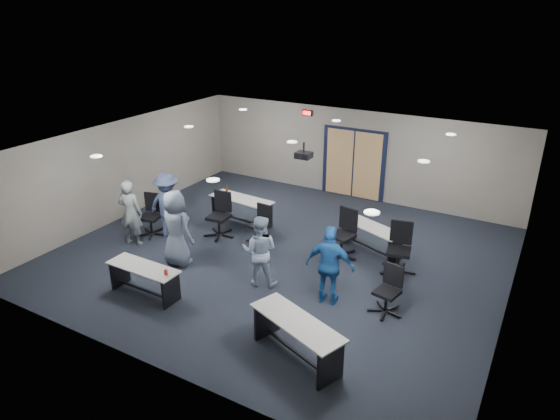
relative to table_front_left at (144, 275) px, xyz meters
The scene contains 25 objects.
floor 3.34m from the table_front_left, 61.55° to the left, with size 10.00×10.00×0.00m, color black.
back_wall 7.63m from the table_front_left, 77.98° to the left, with size 10.00×0.04×2.70m, color gray.
front_wall 2.41m from the table_front_left, 45.15° to the right, with size 10.00×0.04×2.70m, color gray.
left_wall 4.58m from the table_front_left, 139.59° to the left, with size 0.04×9.00×2.70m, color gray.
right_wall 7.25m from the table_front_left, 23.89° to the left, with size 0.04×9.00×2.70m, color gray.
ceiling 4.01m from the table_front_left, 61.55° to the left, with size 10.00×9.00×0.04m, color white.
double_door 7.57m from the table_front_left, 77.92° to the left, with size 2.00×0.07×2.20m.
exit_sign 7.63m from the table_front_left, 90.17° to the left, with size 0.32×0.07×0.18m.
ceiling_projector 4.36m from the table_front_left, 61.16° to the left, with size 0.35×0.32×0.37m.
ceiling_can_lights 4.17m from the table_front_left, 63.48° to the left, with size 6.24×5.74×0.02m, color white, non-canonical shape.
table_front_left is the anchor object (origin of this frame).
table_front_right 3.65m from the table_front_left, ahead, with size 1.92×1.21×0.74m.
table_back_left 3.99m from the table_front_left, 93.85° to the left, with size 1.85×0.74×1.01m.
table_back_right 5.35m from the table_front_left, 50.90° to the left, with size 1.71×1.11×0.66m.
chair_back_a 3.05m from the table_front_left, 96.20° to the left, with size 0.73×0.73×1.16m, color black, non-canonical shape.
chair_back_b 3.34m from the table_front_left, 76.84° to the left, with size 0.61×0.61×0.96m, color black, non-canonical shape.
chair_back_c 4.56m from the table_front_left, 51.27° to the left, with size 0.74×0.74×1.17m, color black, non-canonical shape.
chair_back_d 5.48m from the table_front_left, 39.15° to the left, with size 0.74×0.74×1.17m, color black, non-canonical shape.
chair_loose_left 2.92m from the table_front_left, 130.72° to the left, with size 0.68×0.68×1.09m, color black, non-canonical shape.
chair_loose_right 4.89m from the table_front_left, 21.98° to the left, with size 0.62×0.62×0.99m, color black, non-canonical shape.
person_gray 2.54m from the table_front_left, 140.32° to the left, with size 0.61×0.40×1.68m, color gray.
person_plaid 1.48m from the table_front_left, 101.91° to the left, with size 0.87×0.57×1.78m, color slate.
person_lightblue 2.42m from the table_front_left, 40.06° to the left, with size 0.77×0.60×1.58m, color #9BB0CD.
person_navy 3.79m from the table_front_left, 25.43° to the left, with size 0.98×0.41×1.67m, color #1D559F.
person_back 2.82m from the table_front_left, 120.84° to the left, with size 1.10×0.63×1.71m, color #3E4970.
Camera 1 is at (5.23, -9.26, 5.65)m, focal length 32.00 mm.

